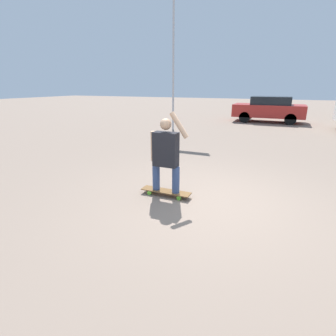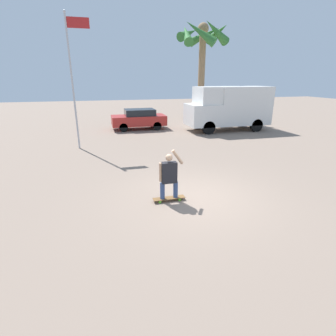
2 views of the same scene
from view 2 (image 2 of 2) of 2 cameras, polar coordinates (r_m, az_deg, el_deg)
ground_plane at (r=8.29m, az=5.79°, el=-6.37°), size 80.00×80.00×0.00m
skateboard at (r=8.00m, az=0.22°, el=-6.60°), size 0.97×0.24×0.10m
person_skateboarder at (r=7.69m, az=0.22°, el=-1.34°), size 0.74×0.22×1.50m
camper_van at (r=19.35m, az=13.20°, el=12.85°), size 5.79×2.26×3.01m
parked_car_red at (r=19.48m, az=-6.35°, el=10.63°), size 3.86×1.78×1.44m
palm_tree_near_van at (r=24.14m, az=7.43°, el=25.68°), size 4.24×4.43×8.00m
flagpole at (r=14.33m, az=-19.93°, el=18.54°), size 1.12×0.12×6.48m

